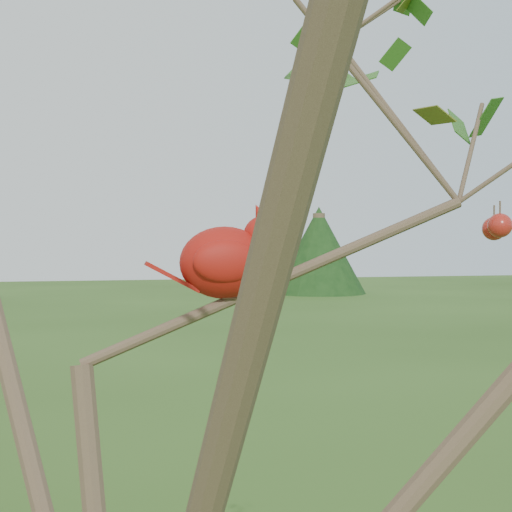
{
  "coord_description": "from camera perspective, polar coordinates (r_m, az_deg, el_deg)",
  "views": [
    {
      "loc": [
        -0.08,
        -1.11,
        2.14
      ],
      "look_at": [
        0.22,
        0.08,
        2.11
      ],
      "focal_mm": 55.0,
      "sensor_mm": 36.0,
      "label": 1
    }
  ],
  "objects": [
    {
      "name": "cardinal",
      "position": [
        1.22,
        -1.95,
        -0.2
      ],
      "size": [
        0.23,
        0.12,
        0.16
      ],
      "rotation": [
        0.0,
        0.0,
        -0.04
      ],
      "color": "#B21A0F",
      "rests_on": "ground"
    },
    {
      "name": "distant_trees",
      "position": [
        25.98,
        -10.92,
        -0.22
      ],
      "size": [
        39.19,
        9.98,
        3.41
      ],
      "color": "#453425",
      "rests_on": "ground"
    },
    {
      "name": "crabapple_tree",
      "position": [
        1.09,
        -8.46,
        0.25
      ],
      "size": [
        2.35,
        2.05,
        2.95
      ],
      "color": "#453425",
      "rests_on": "ground"
    }
  ]
}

